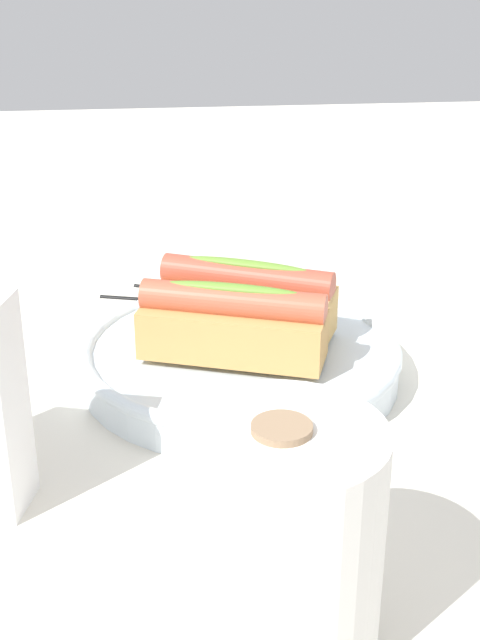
# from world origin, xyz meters

# --- Properties ---
(ground_plane) EXTENTS (2.40, 2.40, 0.00)m
(ground_plane) POSITION_xyz_m (0.00, 0.00, 0.00)
(ground_plane) COLOR silver
(serving_bowl) EXTENTS (0.27, 0.27, 0.03)m
(serving_bowl) POSITION_xyz_m (0.03, 0.01, 0.02)
(serving_bowl) COLOR silver
(serving_bowl) RESTS_ON ground_plane
(hotdog_front) EXTENTS (0.16, 0.11, 0.06)m
(hotdog_front) POSITION_xyz_m (0.02, -0.01, 0.06)
(hotdog_front) COLOR tan
(hotdog_front) RESTS_ON serving_bowl
(hotdog_back) EXTENTS (0.16, 0.10, 0.06)m
(hotdog_back) POSITION_xyz_m (0.03, 0.04, 0.06)
(hotdog_back) COLOR tan
(hotdog_back) RESTS_ON serving_bowl
(water_glass) EXTENTS (0.07, 0.07, 0.09)m
(water_glass) POSITION_xyz_m (-0.18, -0.02, 0.04)
(water_glass) COLOR white
(water_glass) RESTS_ON ground_plane
(paper_towel_roll) EXTENTS (0.11, 0.11, 0.13)m
(paper_towel_roll) POSITION_xyz_m (0.04, 0.32, 0.07)
(paper_towel_roll) COLOR white
(paper_towel_roll) RESTS_ON ground_plane
(chopstick_near) EXTENTS (0.21, 0.06, 0.01)m
(chopstick_near) POSITION_xyz_m (0.05, -0.15, 0.00)
(chopstick_near) COLOR black
(chopstick_near) RESTS_ON ground_plane
(chopstick_far) EXTENTS (0.20, 0.09, 0.01)m
(chopstick_far) POSITION_xyz_m (0.02, -0.16, 0.00)
(chopstick_far) COLOR black
(chopstick_far) RESTS_ON ground_plane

